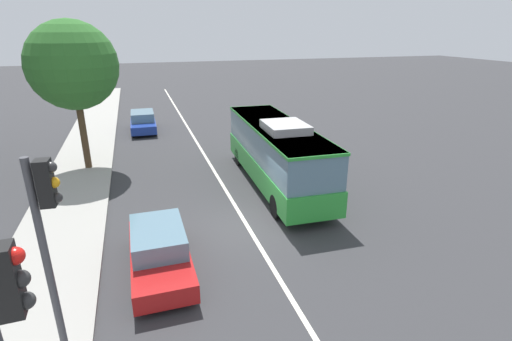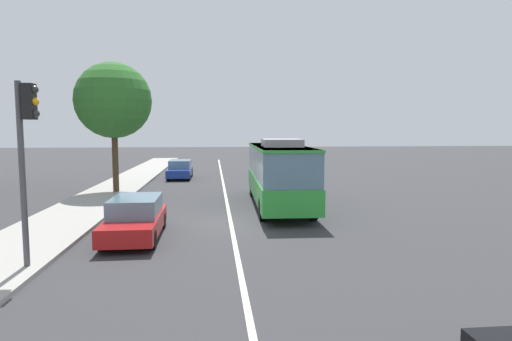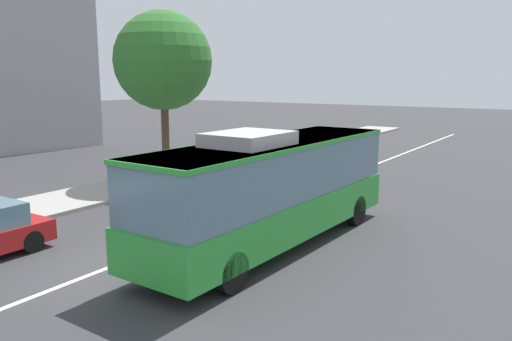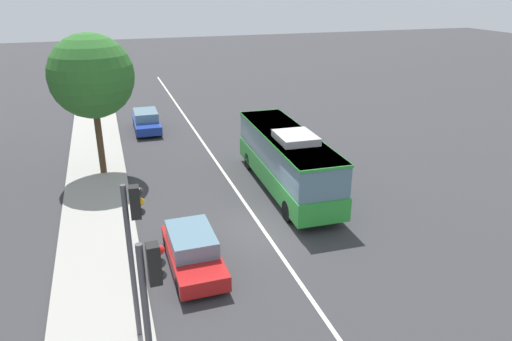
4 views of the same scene
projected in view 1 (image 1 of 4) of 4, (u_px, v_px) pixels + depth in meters
The scene contains 8 objects.
ground_plane at pixel (246, 224), 15.64m from camera, with size 160.00×160.00×0.00m, color #333335.
sidewalk_kerb at pixel (55, 251), 13.64m from camera, with size 80.00×3.27×0.14m, color #9E9B93.
lane_centre_line at pixel (246, 224), 15.64m from camera, with size 76.00×0.16×0.01m, color silver.
transit_bus at pixel (276, 151), 18.94m from camera, with size 10.07×2.80×3.46m.
sedan_blue at pixel (143, 122), 29.53m from camera, with size 4.52×1.86×1.46m.
sedan_red at pixel (159, 250), 12.48m from camera, with size 4.52×1.85×1.46m.
traffic_light_mid_block at pixel (49, 233), 7.84m from camera, with size 0.34×0.62×5.20m.
street_tree_kerbside_left at pixel (73, 66), 19.76m from camera, with size 4.54×4.54×7.93m.
Camera 1 is at (-13.39, 3.77, 7.49)m, focal length 27.15 mm.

